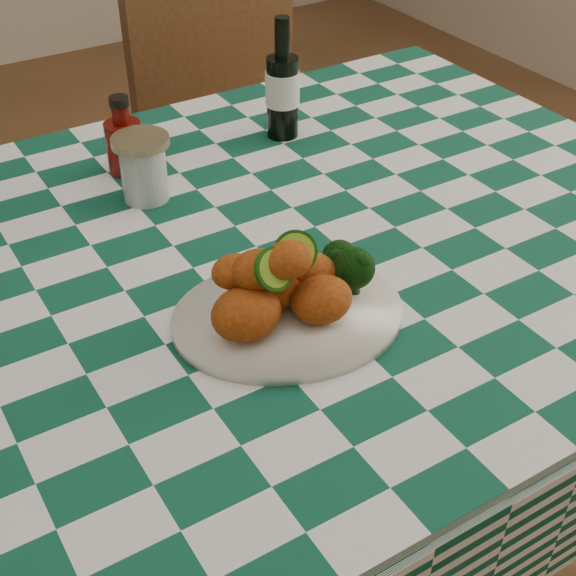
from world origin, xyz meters
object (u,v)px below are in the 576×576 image
ketchup_bottle (123,135)px  beer_bottle (282,79)px  dining_table (209,456)px  mason_jar (144,168)px  plate (288,317)px  wooden_chair_right (257,170)px  fried_chicken_pile (285,279)px

ketchup_bottle → beer_bottle: beer_bottle is taller
dining_table → beer_bottle: (0.32, 0.29, 0.50)m
mason_jar → plate: bearing=-85.8°
beer_bottle → wooden_chair_right: size_ratio=0.22×
plate → fried_chicken_pile: fried_chicken_pile is taller
dining_table → wooden_chair_right: size_ratio=1.71×
wooden_chair_right → fried_chicken_pile: bearing=-118.9°
dining_table → plate: 0.44m
fried_chicken_pile → wooden_chair_right: 1.03m
fried_chicken_pile → plate: bearing=0.0°
plate → mason_jar: mason_jar is taller
dining_table → fried_chicken_pile: fried_chicken_pile is taller
fried_chicken_pile → beer_bottle: size_ratio=0.78×
dining_table → ketchup_bottle: size_ratio=12.61×
beer_bottle → ketchup_bottle: bearing=175.5°
ketchup_bottle → wooden_chair_right: size_ratio=0.14×
wooden_chair_right → beer_bottle: bearing=-114.2°
dining_table → mason_jar: bearing=83.9°
plate → ketchup_bottle: (-0.02, 0.49, 0.06)m
mason_jar → wooden_chair_right: size_ratio=0.11×
ketchup_bottle → plate: bearing=-87.8°
fried_chicken_pile → ketchup_bottle: 0.49m
plate → mason_jar: bearing=94.2°
fried_chicken_pile → mason_jar: 0.39m
ketchup_bottle → mason_jar: bearing=-95.4°
plate → wooden_chair_right: bearing=62.9°
fried_chicken_pile → ketchup_bottle: bearing=91.6°
plate → fried_chicken_pile: (-0.00, 0.00, 0.06)m
mason_jar → wooden_chair_right: (0.47, 0.47, -0.35)m
plate → mason_jar: 0.39m
beer_bottle → mason_jar: bearing=-165.4°
fried_chicken_pile → wooden_chair_right: bearing=62.7°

